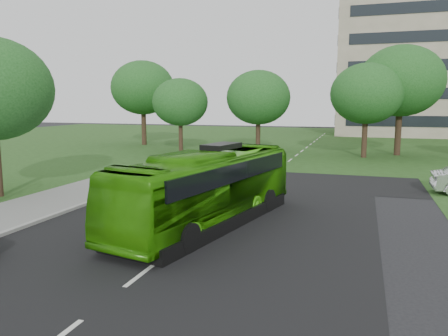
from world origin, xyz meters
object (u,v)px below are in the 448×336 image
object	(u,v)px
tree_park_a	(180,102)
bus	(208,188)
tree_park_c	(367,94)
tree_park_b	(258,98)
tree_park_f	(143,88)
tree_park_d	(401,81)

from	to	relation	value
tree_park_a	bus	xyz separation A→B (m)	(12.16, -25.25, -3.66)
tree_park_c	bus	world-z (taller)	tree_park_c
bus	tree_park_b	bearing A→B (deg)	110.81
tree_park_c	tree_park_f	xyz separation A→B (m)	(-26.06, 5.13, 0.97)
tree_park_a	tree_park_b	world-z (taller)	tree_park_b
tree_park_b	bus	xyz separation A→B (m)	(4.06, -26.34, -4.12)
tree_park_b	tree_park_c	distance (m)	10.38
tree_park_a	tree_park_b	bearing A→B (deg)	7.63
tree_park_c	tree_park_a	bearing A→B (deg)	-176.99
tree_park_d	tree_park_f	size ratio (longest dim) A/B	1.04
tree_park_c	tree_park_f	world-z (taller)	tree_park_f
tree_park_d	tree_park_f	bearing A→B (deg)	175.75
tree_park_d	tree_park_a	bearing A→B (deg)	-169.71
tree_park_d	tree_park_b	bearing A→B (deg)	-168.14
tree_park_c	tree_park_d	world-z (taller)	tree_park_d
tree_park_d	bus	size ratio (longest dim) A/B	0.95
tree_park_b	tree_park_f	distance (m)	16.51
tree_park_a	tree_park_f	world-z (taller)	tree_park_f
tree_park_f	tree_park_b	bearing A→B (deg)	-17.73
tree_park_f	bus	distance (m)	37.44
tree_park_b	tree_park_a	bearing A→B (deg)	-172.37
tree_park_a	tree_park_d	world-z (taller)	tree_park_d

